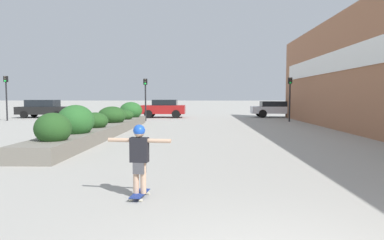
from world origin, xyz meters
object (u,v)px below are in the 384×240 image
object	(u,v)px
traffic_light_left	(145,92)
traffic_light_right	(290,91)
skateboarder	(139,152)
car_leftmost	(277,109)
traffic_light_far_left	(6,90)
skateboard	(140,194)
car_center_left	(371,108)
car_center_right	(44,108)
car_rightmost	(164,108)

from	to	relation	value
traffic_light_left	traffic_light_right	bearing A→B (deg)	-2.17
traffic_light_left	skateboarder	bearing A→B (deg)	-80.90
car_leftmost	traffic_light_far_left	bearing A→B (deg)	-76.86
skateboard	car_leftmost	xyz separation A→B (m)	(7.80, 24.61, 0.71)
skateboarder	car_center_left	world-z (taller)	car_center_left
car_center_right	traffic_light_left	distance (m)	10.29
traffic_light_left	traffic_light_right	size ratio (longest dim) A/B	0.99
traffic_light_far_left	car_leftmost	bearing A→B (deg)	13.14
traffic_light_right	car_center_left	bearing A→B (deg)	36.20
traffic_light_far_left	skateboard	bearing A→B (deg)	-54.79
traffic_light_left	traffic_light_far_left	distance (m)	10.67
car_leftmost	car_rightmost	world-z (taller)	car_rightmost
skateboard	car_center_right	world-z (taller)	car_center_right
traffic_light_left	traffic_light_right	xyz separation A→B (m)	(10.72, -0.41, 0.03)
car_center_right	car_rightmost	size ratio (longest dim) A/B	1.19
traffic_light_left	skateboard	bearing A→B (deg)	-80.90
car_leftmost	traffic_light_far_left	size ratio (longest dim) A/B	1.35
car_leftmost	car_center_left	size ratio (longest dim) A/B	1.01
car_center_left	traffic_light_left	size ratio (longest dim) A/B	1.42
car_leftmost	car_center_left	bearing A→B (deg)	98.25
skateboard	traffic_light_right	world-z (taller)	traffic_light_right
car_rightmost	traffic_light_far_left	bearing A→B (deg)	109.91
skateboarder	traffic_light_far_left	distance (m)	24.00
car_center_left	traffic_light_right	distance (m)	11.48
car_center_left	traffic_light_left	xyz separation A→B (m)	(-19.91, -6.32, 1.39)
skateboard	car_leftmost	size ratio (longest dim) A/B	0.14
car_center_left	traffic_light_left	distance (m)	20.93
skateboarder	car_rightmost	bearing A→B (deg)	103.00
car_center_right	car_rightmost	distance (m)	10.41
car_leftmost	traffic_light_right	size ratio (longest dim) A/B	1.42
skateboarder	car_rightmost	world-z (taller)	car_rightmost
skateboarder	traffic_light_right	world-z (taller)	traffic_light_right
car_center_right	traffic_light_left	bearing A→B (deg)	68.72
skateboard	car_rightmost	xyz separation A→B (m)	(-2.24, 23.76, 0.77)
traffic_light_left	car_center_left	bearing A→B (deg)	17.62
car_center_right	traffic_light_left	size ratio (longest dim) A/B	1.42
car_rightmost	traffic_light_left	xyz separation A→B (m)	(-0.90, -4.17, 1.36)
traffic_light_left	car_leftmost	bearing A→B (deg)	24.66
car_center_left	traffic_light_far_left	bearing A→B (deg)	101.72
skateboard	traffic_light_far_left	size ratio (longest dim) A/B	0.19
car_center_left	traffic_light_far_left	world-z (taller)	traffic_light_far_left
traffic_light_right	car_rightmost	bearing A→B (deg)	155.01
car_rightmost	traffic_light_left	world-z (taller)	traffic_light_left
car_rightmost	traffic_light_left	size ratio (longest dim) A/B	1.19
car_rightmost	traffic_light_far_left	world-z (taller)	traffic_light_far_left
car_center_right	traffic_light_right	size ratio (longest dim) A/B	1.41
skateboarder	traffic_light_far_left	world-z (taller)	traffic_light_far_left
skateboard	car_rightmost	world-z (taller)	car_rightmost
car_rightmost	traffic_light_right	xyz separation A→B (m)	(9.82, -4.58, 1.39)
traffic_light_left	traffic_light_far_left	xyz separation A→B (m)	(-10.67, -0.02, 0.13)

